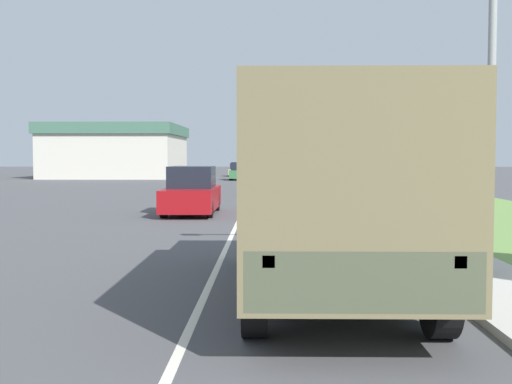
# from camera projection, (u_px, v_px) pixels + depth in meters

# --- Properties ---
(ground_plane) EXTENTS (180.00, 180.00, 0.00)m
(ground_plane) POSITION_uv_depth(u_px,v_px,m) (253.00, 189.00, 40.89)
(ground_plane) COLOR #4C4C4F
(lane_centre_stripe) EXTENTS (0.12, 120.00, 0.00)m
(lane_centre_stripe) POSITION_uv_depth(u_px,v_px,m) (253.00, 189.00, 40.89)
(lane_centre_stripe) COLOR silver
(lane_centre_stripe) RESTS_ON ground
(sidewalk_right) EXTENTS (1.80, 120.00, 0.12)m
(sidewalk_right) POSITION_uv_depth(u_px,v_px,m) (323.00, 188.00, 40.80)
(sidewalk_right) COLOR beige
(sidewalk_right) RESTS_ON ground
(grass_strip_right) EXTENTS (7.00, 120.00, 0.02)m
(grass_strip_right) POSITION_uv_depth(u_px,v_px,m) (392.00, 189.00, 40.73)
(grass_strip_right) COLOR #6B9347
(grass_strip_right) RESTS_ON ground
(military_truck) EXTENTS (2.43, 7.25, 2.95)m
(military_truck) POSITION_uv_depth(u_px,v_px,m) (329.00, 187.00, 9.54)
(military_truck) COLOR #474C38
(military_truck) RESTS_ON ground
(car_nearest_ahead) EXTENTS (1.79, 4.63, 1.74)m
(car_nearest_ahead) POSITION_uv_depth(u_px,v_px,m) (192.00, 193.00, 23.39)
(car_nearest_ahead) COLOR maroon
(car_nearest_ahead) RESTS_ON ground
(car_second_ahead) EXTENTS (1.88, 4.14, 1.48)m
(car_second_ahead) POSITION_uv_depth(u_px,v_px,m) (277.00, 183.00, 34.42)
(car_second_ahead) COLOR maroon
(car_second_ahead) RESTS_ON ground
(car_third_ahead) EXTENTS (1.71, 4.24, 1.54)m
(car_third_ahead) POSITION_uv_depth(u_px,v_px,m) (280.00, 178.00, 42.81)
(car_third_ahead) COLOR silver
(car_third_ahead) RESTS_ON ground
(car_fourth_ahead) EXTENTS (1.92, 4.12, 1.59)m
(car_fourth_ahead) POSITION_uv_depth(u_px,v_px,m) (241.00, 172.00, 57.20)
(car_fourth_ahead) COLOR #336B3D
(car_fourth_ahead) RESTS_ON ground
(car_farthest_ahead) EXTENTS (1.90, 4.08, 1.38)m
(car_farthest_ahead) POSITION_uv_depth(u_px,v_px,m) (238.00, 170.00, 67.91)
(car_farthest_ahead) COLOR tan
(car_farthest_ahead) RESTS_ON ground
(lamp_post) EXTENTS (1.69, 0.24, 6.01)m
(lamp_post) POSITION_uv_depth(u_px,v_px,m) (478.00, 58.00, 10.85)
(lamp_post) COLOR gray
(lamp_post) RESTS_ON sidewalk_right
(building_distant) EXTENTS (12.68, 14.27, 5.21)m
(building_distant) POSITION_uv_depth(u_px,v_px,m) (118.00, 151.00, 64.53)
(building_distant) COLOR beige
(building_distant) RESTS_ON ground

